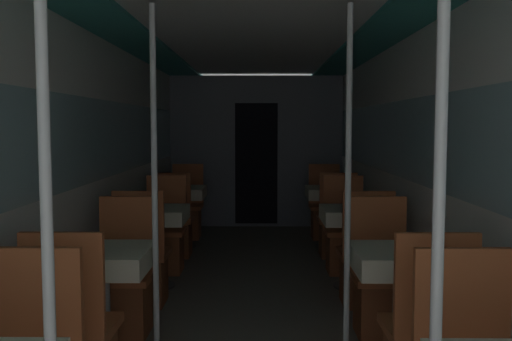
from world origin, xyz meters
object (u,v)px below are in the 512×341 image
at_px(chair_left_far_2, 165,243).
at_px(chair_right_near_2, 364,270).
at_px(chair_left_far_3, 187,216).
at_px(dining_table_right_2, 354,220).
at_px(support_pole_right_0, 438,254).
at_px(chair_right_near_3, 336,231).
at_px(chair_right_far_1, 381,294).
at_px(dining_table_left_3, 181,196).
at_px(chair_right_far_2, 345,243).
at_px(chair_right_far_3, 325,216).
at_px(chair_left_near_3, 175,231).
at_px(chair_left_near_2, 143,270).
at_px(dining_table_left_1, 102,267).
at_px(chair_left_far_1, 124,294).
at_px(support_pole_right_1, 348,189).
at_px(support_pole_left_0, 48,254).
at_px(dining_table_right_3, 330,196).
at_px(dining_table_left_2, 155,220).
at_px(support_pole_left_1, 155,189).
at_px(dining_table_right_1, 401,267).

xyz_separation_m(chair_left_far_2, chair_right_near_2, (1.89, -1.11, 0.00)).
relative_size(chair_left_far_3, dining_table_right_2, 1.32).
xyz_separation_m(support_pole_right_0, chair_right_near_3, (0.34, 4.84, -0.84)).
bearing_deg(chair_right_far_1, dining_table_left_3, -58.19).
distance_m(chair_right_far_2, chair_right_far_3, 1.80).
relative_size(chair_left_near_3, support_pole_right_0, 0.44).
bearing_deg(chair_left_near_2, dining_table_left_1, -90.00).
relative_size(chair_left_far_1, dining_table_right_2, 1.32).
relative_size(dining_table_right_2, chair_right_near_2, 0.76).
relative_size(chair_left_far_3, support_pole_right_1, 0.44).
distance_m(support_pole_left_0, chair_left_near_3, 4.92).
relative_size(dining_table_left_1, dining_table_right_3, 1.00).
distance_m(chair_left_far_1, chair_left_near_3, 2.49).
xyz_separation_m(dining_table_left_2, chair_left_far_2, (-0.00, 0.56, -0.34)).
bearing_deg(chair_right_far_3, support_pole_left_0, 75.42).
bearing_deg(dining_table_right_3, dining_table_left_1, -117.68).
bearing_deg(chair_right_far_2, chair_left_far_1, 43.62).
height_order(support_pole_left_0, chair_left_near_2, support_pole_left_0).
relative_size(chair_left_far_1, chair_right_far_2, 1.00).
bearing_deg(chair_left_near_2, chair_left_far_3, 90.00).
xyz_separation_m(dining_table_left_1, support_pole_right_1, (1.55, 0.00, 0.50)).
bearing_deg(chair_left_near_3, chair_left_near_2, -90.00).
height_order(dining_table_left_1, support_pole_right_1, support_pole_right_1).
xyz_separation_m(chair_left_near_3, support_pole_right_0, (1.55, -4.84, 0.84)).
bearing_deg(support_pole_left_1, support_pole_right_0, -56.11).
bearing_deg(chair_left_far_1, support_pole_left_1, 121.46).
bearing_deg(chair_left_far_1, dining_table_left_3, -90.00).
relative_size(dining_table_left_1, chair_right_near_3, 0.76).
height_order(support_pole_left_1, support_pole_right_0, same).
bearing_deg(support_pole_right_0, chair_left_far_2, 110.44).
bearing_deg(chair_left_near_3, support_pole_left_0, -85.99).
bearing_deg(dining_table_right_2, chair_right_near_2, -90.00).
bearing_deg(support_pole_left_1, chair_left_far_2, 98.21).
distance_m(chair_right_near_2, chair_right_far_2, 1.11).
distance_m(support_pole_right_1, chair_right_near_3, 3.17).
bearing_deg(chair_left_far_2, dining_table_left_2, 90.00).
distance_m(chair_left_near_2, support_pole_right_1, 2.15).
xyz_separation_m(chair_left_far_1, dining_table_right_2, (1.89, 1.24, 0.34)).
xyz_separation_m(dining_table_right_1, support_pole_right_1, (-0.34, 0.00, 0.50)).
xyz_separation_m(chair_left_far_2, chair_right_far_1, (1.89, -1.80, 0.00)).
relative_size(chair_left_far_1, chair_left_near_3, 1.00).
bearing_deg(chair_right_far_3, chair_right_far_1, 90.00).
relative_size(dining_table_left_2, chair_right_near_3, 0.76).
bearing_deg(chair_left_far_1, chair_left_far_2, -90.00).
height_order(support_pole_left_0, support_pole_right_1, same).
height_order(support_pole_right_0, chair_right_near_3, support_pole_right_0).
xyz_separation_m(dining_table_left_3, chair_right_far_3, (1.89, 0.56, -0.34)).
distance_m(chair_left_near_2, chair_right_far_3, 3.47).
distance_m(dining_table_left_2, chair_right_far_2, 2.00).
xyz_separation_m(dining_table_left_1, dining_table_right_3, (1.89, 3.60, 0.00)).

